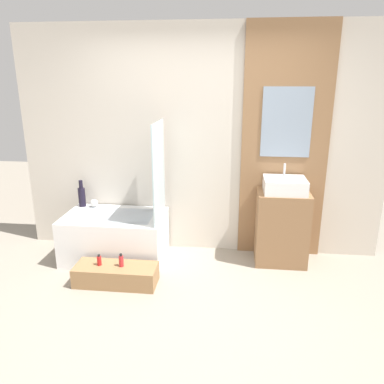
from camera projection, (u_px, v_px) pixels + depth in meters
ground_plane at (181, 326)px, 3.17m from camera, size 12.00×12.00×0.00m
wall_tiled_back at (199, 143)px, 4.29m from camera, size 4.20×0.06×2.60m
wall_wood_accent at (285, 144)px, 4.13m from camera, size 0.95×0.04×2.60m
bathtub at (115, 236)px, 4.31m from camera, size 1.13×0.71×0.53m
glass_shower_screen at (159, 172)px, 3.98m from camera, size 0.01×0.59×1.06m
wooden_step_bench at (116, 275)px, 3.80m from camera, size 0.83×0.32×0.20m
vanity_cabinet at (281, 228)px, 4.18m from camera, size 0.56×0.42×0.83m
sink at (285, 185)px, 4.04m from camera, size 0.45×0.38×0.30m
vase_tall_dark at (82, 196)px, 4.49m from camera, size 0.08×0.08×0.32m
vase_round_light at (94, 203)px, 4.50m from camera, size 0.09×0.09×0.09m
bottle_soap_primary at (99, 260)px, 3.77m from camera, size 0.04×0.04×0.12m
bottle_soap_secondary at (121, 261)px, 3.75m from camera, size 0.05×0.05×0.14m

